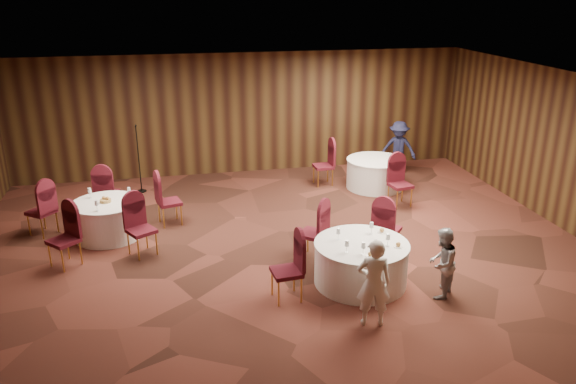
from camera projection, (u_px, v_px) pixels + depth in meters
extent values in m
plane|color=black|center=(280.00, 249.00, 10.88)|extent=(12.00, 12.00, 0.00)
plane|color=silver|center=(279.00, 84.00, 9.77)|extent=(12.00, 12.00, 0.00)
plane|color=black|center=(243.00, 114.00, 14.91)|extent=(12.00, 0.00, 12.00)
plane|color=black|center=(375.00, 319.00, 5.73)|extent=(12.00, 0.00, 12.00)
plane|color=black|center=(566.00, 152.00, 11.50)|extent=(0.00, 10.00, 10.00)
cylinder|color=silver|center=(361.00, 264.00, 9.55)|extent=(1.57, 1.57, 0.72)
cylinder|color=silver|center=(362.00, 244.00, 9.42)|extent=(1.61, 1.61, 0.03)
cylinder|color=silver|center=(108.00, 220.00, 11.34)|extent=(1.34, 1.34, 0.72)
cylinder|color=silver|center=(106.00, 203.00, 11.21)|extent=(1.37, 1.37, 0.03)
cylinder|color=silver|center=(375.00, 174.00, 14.10)|extent=(1.42, 1.42, 0.72)
cylinder|color=silver|center=(376.00, 160.00, 13.97)|extent=(1.45, 1.45, 0.03)
cylinder|color=silver|center=(388.00, 246.00, 9.33)|extent=(0.06, 0.06, 0.01)
cylinder|color=silver|center=(388.00, 242.00, 9.31)|extent=(0.01, 0.01, 0.11)
cone|color=silver|center=(388.00, 237.00, 9.27)|extent=(0.08, 0.08, 0.10)
cylinder|color=silver|center=(371.00, 234.00, 9.78)|extent=(0.06, 0.06, 0.01)
cylinder|color=silver|center=(371.00, 230.00, 9.76)|extent=(0.01, 0.01, 0.11)
cone|color=silver|center=(372.00, 225.00, 9.73)|extent=(0.08, 0.08, 0.10)
cylinder|color=silver|center=(338.00, 240.00, 9.54)|extent=(0.06, 0.06, 0.01)
cylinder|color=silver|center=(338.00, 237.00, 9.52)|extent=(0.01, 0.01, 0.11)
cone|color=silver|center=(338.00, 231.00, 9.49)|extent=(0.08, 0.08, 0.10)
cylinder|color=silver|center=(363.00, 254.00, 9.03)|extent=(0.06, 0.06, 0.01)
cylinder|color=silver|center=(363.00, 251.00, 9.01)|extent=(0.01, 0.01, 0.11)
cone|color=silver|center=(363.00, 245.00, 8.97)|extent=(0.08, 0.08, 0.10)
cylinder|color=silver|center=(347.00, 252.00, 9.10)|extent=(0.06, 0.06, 0.01)
cylinder|color=silver|center=(347.00, 249.00, 9.08)|extent=(0.01, 0.01, 0.11)
cone|color=silver|center=(347.00, 243.00, 9.04)|extent=(0.08, 0.08, 0.10)
cylinder|color=white|center=(370.00, 256.00, 8.95)|extent=(0.15, 0.15, 0.01)
sphere|color=#9E6B33|center=(370.00, 254.00, 8.94)|extent=(0.08, 0.08, 0.08)
cylinder|color=white|center=(398.00, 247.00, 9.29)|extent=(0.15, 0.15, 0.01)
sphere|color=#9E6B33|center=(398.00, 244.00, 9.27)|extent=(0.08, 0.08, 0.08)
cylinder|color=white|center=(382.00, 232.00, 9.83)|extent=(0.15, 0.15, 0.01)
sphere|color=#9E6B33|center=(382.00, 230.00, 9.81)|extent=(0.08, 0.08, 0.08)
cylinder|color=silver|center=(130.00, 197.00, 11.45)|extent=(0.06, 0.06, 0.01)
cylinder|color=silver|center=(129.00, 195.00, 11.43)|extent=(0.01, 0.01, 0.11)
cone|color=silver|center=(129.00, 190.00, 11.40)|extent=(0.08, 0.08, 0.10)
cylinder|color=silver|center=(90.00, 198.00, 11.42)|extent=(0.06, 0.06, 0.01)
cylinder|color=silver|center=(90.00, 195.00, 11.40)|extent=(0.01, 0.01, 0.11)
cone|color=silver|center=(89.00, 190.00, 11.36)|extent=(0.08, 0.08, 0.10)
cylinder|color=silver|center=(97.00, 211.00, 10.78)|extent=(0.06, 0.06, 0.01)
cylinder|color=silver|center=(97.00, 208.00, 10.76)|extent=(0.01, 0.01, 0.11)
cone|color=silver|center=(96.00, 203.00, 10.72)|extent=(0.08, 0.08, 0.10)
cylinder|color=brown|center=(106.00, 201.00, 11.20)|extent=(0.22, 0.22, 0.06)
sphere|color=#9E6B33|center=(104.00, 198.00, 11.19)|extent=(0.07, 0.07, 0.07)
sphere|color=#9E6B33|center=(107.00, 198.00, 11.17)|extent=(0.07, 0.07, 0.07)
cylinder|color=silver|center=(388.00, 162.00, 13.78)|extent=(0.06, 0.06, 0.01)
cylinder|color=silver|center=(389.00, 159.00, 13.76)|extent=(0.01, 0.01, 0.11)
cone|color=silver|center=(389.00, 155.00, 13.72)|extent=(0.08, 0.08, 0.10)
cylinder|color=black|center=(142.00, 191.00, 13.93)|extent=(0.24, 0.24, 0.02)
cylinder|color=black|center=(139.00, 159.00, 13.64)|extent=(0.02, 0.02, 1.66)
cylinder|color=black|center=(136.00, 126.00, 13.41)|extent=(0.04, 0.12, 0.04)
imported|color=white|center=(374.00, 283.00, 8.25)|extent=(0.57, 0.44, 1.40)
imported|color=#A0A0A5|center=(442.00, 263.00, 9.05)|extent=(0.73, 0.74, 1.20)
imported|color=black|center=(398.00, 148.00, 14.95)|extent=(1.09, 0.94, 1.46)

